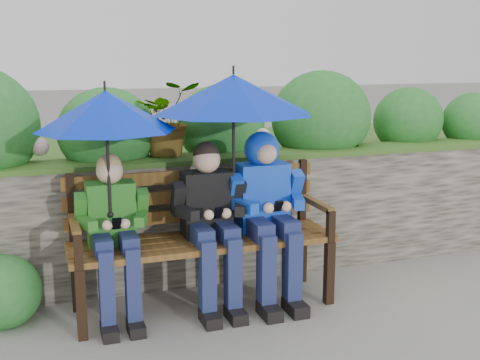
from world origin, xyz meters
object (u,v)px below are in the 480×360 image
object	(u,v)px
park_bench	(200,229)
boy_middle	(211,217)
boy_right	(267,202)
umbrella_left	(106,111)
umbrella_right	(233,94)
boy_left	(114,228)

from	to	relation	value
park_bench	boy_middle	size ratio (longest dim) A/B	1.58
boy_right	umbrella_left	size ratio (longest dim) A/B	1.36
umbrella_left	umbrella_right	size ratio (longest dim) A/B	0.80
park_bench	umbrella_left	bearing A→B (deg)	-172.32
park_bench	boy_left	bearing A→B (deg)	-171.82
boy_right	umbrella_left	xyz separation A→B (m)	(-1.14, 0.00, 0.71)
boy_middle	umbrella_right	world-z (taller)	umbrella_right
boy_right	umbrella_right	world-z (taller)	umbrella_right
park_bench	boy_left	xyz separation A→B (m)	(-0.64, -0.09, 0.09)
boy_right	umbrella_right	bearing A→B (deg)	169.99
boy_middle	boy_left	bearing A→B (deg)	179.59
park_bench	boy_middle	bearing A→B (deg)	-62.51
park_bench	boy_left	world-z (taller)	boy_left
umbrella_right	boy_left	bearing A→B (deg)	-176.98
boy_left	umbrella_right	world-z (taller)	umbrella_right
boy_left	boy_middle	distance (m)	0.69
boy_left	umbrella_right	xyz separation A→B (m)	(0.88, 0.05, 0.89)
boy_right	umbrella_left	distance (m)	1.34
park_bench	boy_middle	distance (m)	0.16
boy_middle	umbrella_right	distance (m)	0.89
park_bench	umbrella_right	bearing A→B (deg)	-10.59
boy_right	umbrella_left	world-z (taller)	umbrella_left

